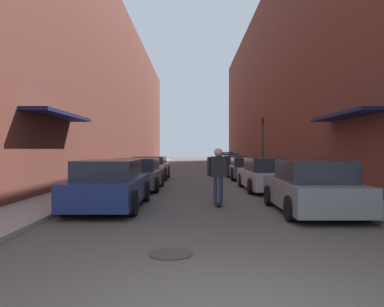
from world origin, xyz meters
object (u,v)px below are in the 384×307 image
(parked_car_right_2, at_px, (245,168))
(parked_car_right_3, at_px, (233,164))
(parked_car_right_0, at_px, (311,188))
(parked_car_right_5, at_px, (223,159))
(parked_car_left_1, at_px, (137,174))
(parked_car_left_2, at_px, (150,168))
(parked_car_right_1, at_px, (266,175))
(manhole_cover, at_px, (170,254))
(traffic_light, at_px, (262,139))
(parked_car_right_4, at_px, (226,162))
(parked_car_left_0, at_px, (109,185))
(skateboarder, at_px, (218,170))

(parked_car_right_2, xyz_separation_m, parked_car_right_3, (-0.06, 5.38, 0.01))
(parked_car_right_0, xyz_separation_m, parked_car_right_5, (0.01, 27.61, 0.03))
(parked_car_left_1, bearing_deg, parked_car_right_0, -46.85)
(parked_car_left_2, distance_m, parked_car_right_2, 5.37)
(parked_car_right_1, distance_m, manhole_cover, 9.89)
(parked_car_right_5, xyz_separation_m, manhole_cover, (-3.51, -31.51, -0.67))
(parked_car_left_2, relative_size, parked_car_right_0, 1.05)
(manhole_cover, xyz_separation_m, traffic_light, (4.88, 18.08, 2.32))
(parked_car_right_4, xyz_separation_m, manhole_cover, (-3.34, -26.05, -0.62))
(manhole_cover, bearing_deg, parked_car_right_5, 83.64)
(parked_car_left_0, distance_m, parked_car_left_2, 10.41)
(parked_car_right_0, xyz_separation_m, parked_car_right_3, (-0.20, 16.57, -0.05))
(parked_car_right_5, height_order, skateboarder, skateboarder)
(parked_car_right_4, xyz_separation_m, skateboarder, (-2.22, -20.91, 0.43))
(parked_car_left_0, bearing_deg, parked_car_left_1, 89.46)
(manhole_cover, relative_size, traffic_light, 0.20)
(parked_car_left_0, height_order, manhole_cover, parked_car_left_0)
(parked_car_right_0, relative_size, parked_car_right_5, 0.89)
(parked_car_right_0, xyz_separation_m, manhole_cover, (-3.50, -3.90, -0.65))
(manhole_cover, bearing_deg, parked_car_right_2, 77.46)
(parked_car_right_0, xyz_separation_m, parked_car_right_4, (-0.16, 22.15, -0.03))
(parked_car_left_0, relative_size, skateboarder, 2.50)
(parked_car_left_0, distance_m, parked_car_right_1, 7.08)
(traffic_light, bearing_deg, parked_car_left_2, -156.41)
(parked_car_left_1, height_order, parked_car_right_4, parked_car_right_4)
(parked_car_right_3, distance_m, skateboarder, 15.49)
(traffic_light, bearing_deg, parked_car_left_0, -117.13)
(parked_car_right_2, xyz_separation_m, skateboarder, (-2.24, -9.95, 0.45))
(parked_car_left_1, relative_size, parked_car_right_3, 0.88)
(parked_car_right_2, bearing_deg, parked_car_right_3, 90.64)
(parked_car_left_1, bearing_deg, parked_car_right_2, 45.42)
(parked_car_right_0, relative_size, parked_car_right_1, 0.88)
(parked_car_right_5, distance_m, manhole_cover, 31.71)
(parked_car_right_0, xyz_separation_m, parked_car_right_1, (-0.11, 5.37, -0.02))
(parked_car_left_2, distance_m, parked_car_right_0, 12.46)
(parked_car_left_0, bearing_deg, traffic_light, 62.87)
(parked_car_right_3, bearing_deg, parked_car_left_0, -108.51)
(parked_car_left_0, distance_m, skateboarder, 3.17)
(manhole_cover, bearing_deg, parked_car_right_4, 82.70)
(parked_car_left_2, xyz_separation_m, parked_car_right_5, (5.53, 16.44, 0.05))
(traffic_light, bearing_deg, parked_car_right_3, 123.56)
(parked_car_right_2, distance_m, parked_car_right_5, 16.42)
(parked_car_left_0, height_order, parked_car_right_4, parked_car_left_0)
(parked_car_left_1, bearing_deg, parked_car_left_0, -90.54)
(parked_car_left_0, bearing_deg, skateboarder, 8.61)
(parked_car_left_2, bearing_deg, parked_car_right_3, 45.47)
(parked_car_left_2, height_order, skateboarder, skateboarder)
(parked_car_left_1, bearing_deg, parked_car_right_4, 72.07)
(skateboarder, xyz_separation_m, traffic_light, (3.76, 12.94, 1.28))
(parked_car_left_0, bearing_deg, parked_car_right_5, 78.40)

